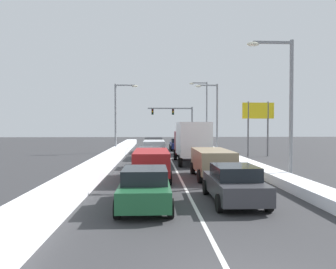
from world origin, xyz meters
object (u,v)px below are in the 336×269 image
sedan_white_center_lane_third (150,157)px  sedan_gray_right_lane_fourth (185,148)px  suv_red_center_lane_second (151,162)px  box_truck_right_lane_third (191,140)px  street_lamp_right_mid (214,111)px  traffic_light_gantry (178,117)px  street_lamp_right_far (205,109)px  sedan_charcoal_right_lane_nearest (234,183)px  sedan_navy_right_lane_fifth (178,144)px  street_lamp_left_mid (119,111)px  suv_black_center_lane_fifth (154,144)px  suv_silver_center_lane_fourth (154,147)px  street_lamp_right_near (285,96)px  sedan_green_center_lane_nearest (145,187)px  suv_tan_right_lane_second (212,161)px  roadside_sign_right (258,116)px

sedan_white_center_lane_third → sedan_gray_right_lane_fourth: bearing=70.3°
suv_red_center_lane_second → sedan_white_center_lane_third: bearing=91.6°
box_truck_right_lane_third → street_lamp_right_mid: (3.85, 10.85, 2.83)m
traffic_light_gantry → street_lamp_right_far: 8.14m
sedan_charcoal_right_lane_nearest → sedan_gray_right_lane_fourth: 21.58m
sedan_navy_right_lane_fifth → street_lamp_left_mid: size_ratio=0.57×
sedan_gray_right_lane_fourth → suv_black_center_lane_fifth: 4.93m
suv_silver_center_lane_fourth → street_lamp_left_mid: bearing=120.9°
street_lamp_left_mid → street_lamp_right_near: bearing=-60.5°
sedan_green_center_lane_nearest → sedan_white_center_lane_third: (0.05, 12.17, 0.00)m
suv_tan_right_lane_second → sedan_charcoal_right_lane_nearest: bearing=-92.1°
sedan_white_center_lane_third → suv_silver_center_lane_fourth: (0.34, 6.87, 0.25)m
sedan_green_center_lane_nearest → roadside_sign_right: (10.82, 20.38, 3.25)m
sedan_charcoal_right_lane_nearest → street_lamp_right_far: street_lamp_right_far is taller
box_truck_right_lane_third → sedan_navy_right_lane_fifth: bearing=90.2°
box_truck_right_lane_third → roadside_sign_right: size_ratio=1.31×
suv_black_center_lane_fifth → street_lamp_left_mid: size_ratio=0.62×
sedan_navy_right_lane_fifth → street_lamp_right_near: size_ratio=0.57×
sedan_green_center_lane_nearest → street_lamp_left_mid: street_lamp_left_mid is taller
traffic_light_gantry → street_lamp_left_mid: size_ratio=0.96×
suv_tan_right_lane_second → suv_red_center_lane_second: size_ratio=1.00×
suv_silver_center_lane_fourth → street_lamp_right_near: bearing=-61.2°
suv_black_center_lane_fifth → sedan_gray_right_lane_fourth: bearing=-47.8°
sedan_white_center_lane_third → suv_black_center_lane_fifth: bearing=88.7°
suv_tan_right_lane_second → sedan_green_center_lane_nearest: bearing=-118.9°
street_lamp_right_mid → suv_silver_center_lane_fourth: bearing=-137.0°
box_truck_right_lane_third → roadside_sign_right: 9.58m
sedan_gray_right_lane_fourth → street_lamp_right_near: (4.02, -16.46, 3.97)m
suv_red_center_lane_second → roadside_sign_right: roadside_sign_right is taller
sedan_gray_right_lane_fourth → sedan_white_center_lane_third: size_ratio=1.00×
suv_black_center_lane_fifth → roadside_sign_right: roadside_sign_right is taller
suv_tan_right_lane_second → sedan_gray_right_lane_fourth: 15.36m
suv_silver_center_lane_fourth → roadside_sign_right: (10.43, 1.34, 3.00)m
suv_silver_center_lane_fourth → suv_tan_right_lane_second: bearing=-74.3°
sedan_charcoal_right_lane_nearest → suv_red_center_lane_second: suv_red_center_lane_second is taller
street_lamp_right_mid → street_lamp_left_mid: street_lamp_right_mid is taller
suv_silver_center_lane_fourth → suv_red_center_lane_second: bearing=-90.8°
sedan_gray_right_lane_fourth → suv_red_center_lane_second: suv_red_center_lane_second is taller
suv_red_center_lane_second → street_lamp_left_mid: street_lamp_left_mid is taller
sedan_gray_right_lane_fourth → street_lamp_left_mid: size_ratio=0.57×
suv_red_center_lane_second → suv_silver_center_lane_fourth: same height
street_lamp_right_near → street_lamp_left_mid: (-11.29, 19.94, -0.01)m
street_lamp_right_mid → roadside_sign_right: size_ratio=1.43×
sedan_gray_right_lane_fourth → suv_tan_right_lane_second: bearing=-89.5°
sedan_charcoal_right_lane_nearest → sedan_green_center_lane_nearest: bearing=-169.5°
sedan_navy_right_lane_fifth → suv_red_center_lane_second: (-3.20, -22.61, 0.25)m
sedan_gray_right_lane_fourth → suv_silver_center_lane_fourth: 4.58m
sedan_navy_right_lane_fifth → suv_black_center_lane_fifth: bearing=-133.5°
roadside_sign_right → street_lamp_left_mid: bearing=159.7°
suv_tan_right_lane_second → sedan_white_center_lane_third: (-3.75, 5.29, -0.25)m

